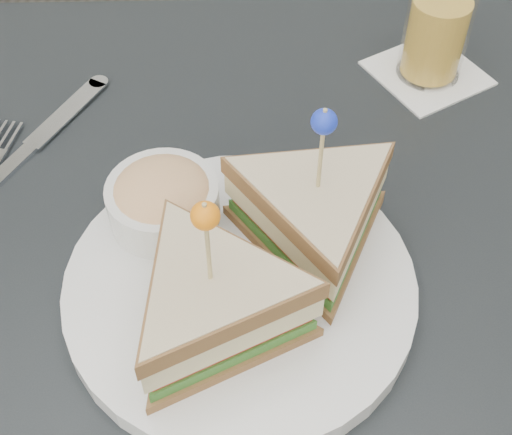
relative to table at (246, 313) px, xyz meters
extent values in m
cube|color=black|center=(0.00, 0.00, 0.06)|extent=(0.80, 0.80, 0.03)
cylinder|color=black|center=(-0.35, 0.35, -0.31)|extent=(0.04, 0.04, 0.72)
cylinder|color=black|center=(0.35, 0.35, -0.31)|extent=(0.04, 0.04, 0.72)
cylinder|color=white|center=(0.00, -0.03, 0.08)|extent=(0.31, 0.31, 0.02)
cylinder|color=white|center=(0.00, -0.03, 0.10)|extent=(0.31, 0.31, 0.01)
cylinder|color=tan|center=(-0.02, -0.08, 0.20)|extent=(0.00, 0.00, 0.09)
sphere|color=orange|center=(-0.02, -0.08, 0.23)|extent=(0.02, 0.02, 0.02)
cylinder|color=tan|center=(0.06, 0.01, 0.20)|extent=(0.00, 0.00, 0.09)
sphere|color=#1931BF|center=(0.06, 0.01, 0.23)|extent=(0.02, 0.02, 0.02)
cylinder|color=white|center=(-0.07, 0.04, 0.11)|extent=(0.10, 0.10, 0.04)
ellipsoid|color=#E0B772|center=(-0.07, 0.04, 0.13)|extent=(0.09, 0.09, 0.04)
cube|color=silver|center=(-0.23, 0.11, 0.08)|extent=(0.06, 0.09, 0.01)
cube|color=silver|center=(-0.18, 0.19, 0.08)|extent=(0.07, 0.11, 0.00)
cylinder|color=silver|center=(-0.15, 0.24, 0.08)|extent=(0.03, 0.03, 0.00)
cube|color=white|center=(0.20, 0.25, 0.08)|extent=(0.15, 0.15, 0.00)
cylinder|color=gold|center=(0.20, 0.25, 0.12)|extent=(0.08, 0.08, 0.08)
cylinder|color=white|center=(0.20, 0.25, 0.15)|extent=(0.09, 0.09, 0.13)
cube|color=white|center=(0.19, 0.24, 0.16)|extent=(0.02, 0.02, 0.02)
camera|label=1|loc=(0.00, -0.36, 0.57)|focal=50.00mm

